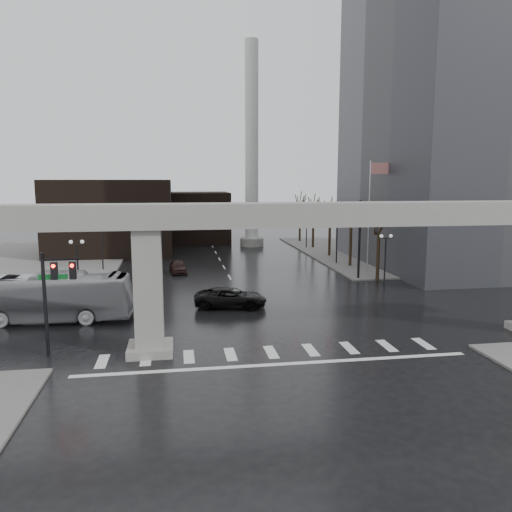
{
  "coord_description": "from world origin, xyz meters",
  "views": [
    {
      "loc": [
        -5.33,
        -28.62,
        10.06
      ],
      "look_at": [
        0.39,
        7.0,
        4.5
      ],
      "focal_mm": 35.0,
      "sensor_mm": 36.0,
      "label": 1
    }
  ],
  "objects_px": {
    "city_bus": "(42,298)",
    "pickup_truck": "(231,298)",
    "far_car": "(178,266)",
    "signal_mast_arm": "(323,223)"
  },
  "relations": [
    {
      "from": "city_bus",
      "to": "pickup_truck",
      "type": "bearing_deg",
      "value": -78.98
    },
    {
      "from": "city_bus",
      "to": "far_car",
      "type": "relative_size",
      "value": 3.06
    },
    {
      "from": "pickup_truck",
      "to": "far_car",
      "type": "bearing_deg",
      "value": 25.34
    },
    {
      "from": "far_car",
      "to": "city_bus",
      "type": "bearing_deg",
      "value": -124.56
    },
    {
      "from": "signal_mast_arm",
      "to": "city_bus",
      "type": "bearing_deg",
      "value": -155.45
    },
    {
      "from": "city_bus",
      "to": "far_car",
      "type": "xyz_separation_m",
      "value": [
        9.62,
        17.42,
        -1.04
      ]
    },
    {
      "from": "pickup_truck",
      "to": "city_bus",
      "type": "height_order",
      "value": "city_bus"
    },
    {
      "from": "signal_mast_arm",
      "to": "far_car",
      "type": "relative_size",
      "value": 2.96
    },
    {
      "from": "pickup_truck",
      "to": "far_car",
      "type": "distance_m",
      "value": 16.12
    },
    {
      "from": "far_car",
      "to": "pickup_truck",
      "type": "bearing_deg",
      "value": -81.13
    }
  ]
}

